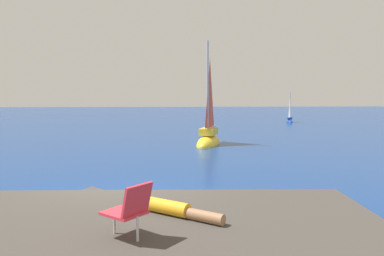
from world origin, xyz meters
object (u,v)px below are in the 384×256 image
sailboat_far (289,121)px  beach_chair (130,208)px  sailboat_near (209,139)px  person_sunbather (172,208)px

sailboat_far → beach_chair: 33.38m
sailboat_near → sailboat_far: size_ratio=1.80×
sailboat_near → person_sunbather: (-2.20, -13.68, 0.46)m
sailboat_near → person_sunbather: sailboat_near is taller
sailboat_near → person_sunbather: bearing=10.4°
person_sunbather → sailboat_far: bearing=104.3°
sailboat_far → person_sunbather: bearing=-11.0°
person_sunbather → beach_chair: beach_chair is taller
beach_chair → sailboat_near: bearing=-59.7°
person_sunbather → beach_chair: bearing=-84.3°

